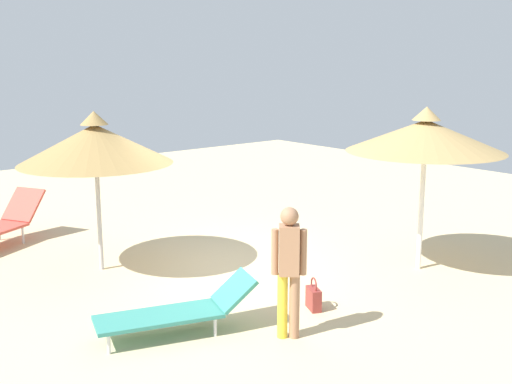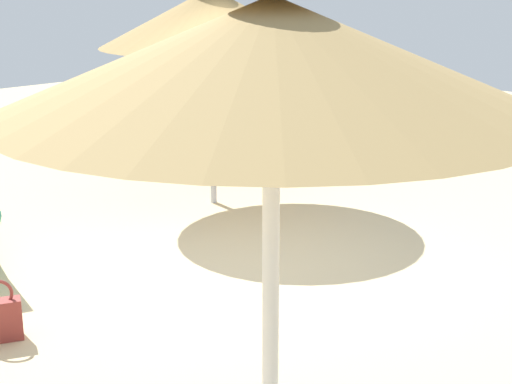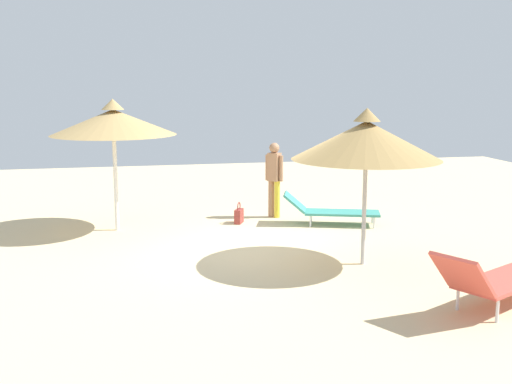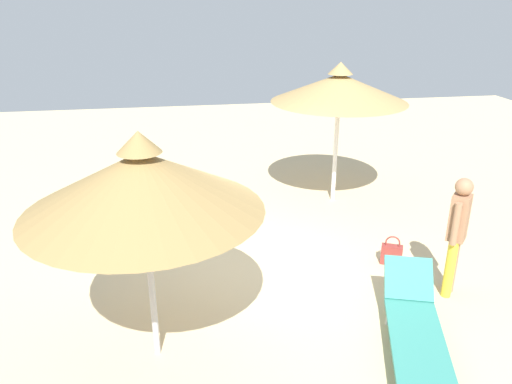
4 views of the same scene
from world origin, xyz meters
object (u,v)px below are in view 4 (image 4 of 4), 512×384
object	(u,v)px
parasol_umbrella_front	(339,88)
handbag	(391,254)
person_standing_near_right	(457,231)
parasol_umbrella_center	(142,182)
lounge_chair_far_left	(415,325)

from	to	relation	value
parasol_umbrella_front	handbag	size ratio (longest dim) A/B	5.75
parasol_umbrella_front	person_standing_near_right	world-z (taller)	parasol_umbrella_front
person_standing_near_right	handbag	xyz separation A→B (m)	(0.90, 0.44, -0.80)
parasol_umbrella_center	parasol_umbrella_front	distance (m)	5.33
parasol_umbrella_front	person_standing_near_right	xyz separation A→B (m)	(-3.50, -0.55, -1.28)
parasol_umbrella_center	person_standing_near_right	world-z (taller)	parasol_umbrella_center
person_standing_near_right	handbag	size ratio (longest dim) A/B	3.60
parasol_umbrella_center	parasol_umbrella_front	size ratio (longest dim) A/B	0.97
lounge_chair_far_left	parasol_umbrella_front	bearing A→B (deg)	-5.58
parasol_umbrella_front	lounge_chair_far_left	xyz separation A→B (m)	(-4.50, 0.44, -1.93)
parasol_umbrella_front	person_standing_near_right	size ratio (longest dim) A/B	1.60
parasol_umbrella_center	handbag	size ratio (longest dim) A/B	5.60
parasol_umbrella_center	person_standing_near_right	size ratio (longest dim) A/B	1.56
lounge_chair_far_left	handbag	bearing A→B (deg)	-16.19
lounge_chair_far_left	handbag	distance (m)	1.98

